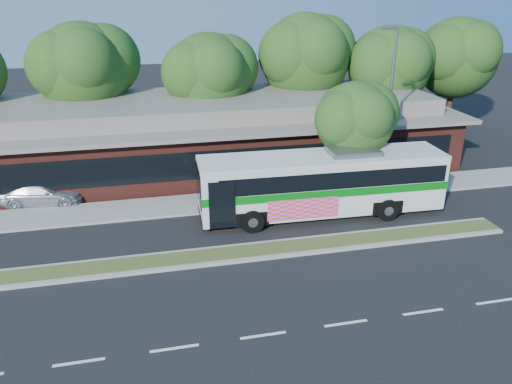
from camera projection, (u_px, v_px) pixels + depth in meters
The scene contains 13 objects.
ground at pixel (236, 262), 21.48m from camera, with size 120.00×120.00×0.00m, color black.
median_strip at pixel (234, 254), 21.99m from camera, with size 26.00×1.10×0.15m, color #454D20.
sidewalk at pixel (215, 202), 27.22m from camera, with size 44.00×2.60×0.12m, color gray.
plaza_building at pixel (199, 133), 32.36m from camera, with size 33.20×11.20×4.45m.
lamp_post at pixel (389, 108), 26.93m from camera, with size 0.93×0.18×9.07m.
tree_bg_b at pixel (90, 66), 32.33m from camera, with size 6.69×6.00×9.00m.
tree_bg_c at pixel (214, 73), 33.25m from camera, with size 6.24×5.60×8.26m.
tree_bg_d at pixel (310, 55), 35.27m from camera, with size 6.91×6.20×9.37m.
tree_bg_e at pixel (394, 64), 35.83m from camera, with size 6.47×5.80×8.50m.
tree_bg_f at pixel (461, 56), 37.82m from camera, with size 6.69×6.00×8.92m.
transit_bus at pixel (323, 179), 25.20m from camera, with size 12.56×3.20×3.50m.
sedan at pixel (42, 193), 26.95m from camera, with size 1.75×4.32×1.25m, color silver.
sidewalk_tree at pixel (359, 118), 26.45m from camera, with size 4.59×4.12×6.46m.
Camera 1 is at (-3.26, -18.40, 11.04)m, focal length 35.00 mm.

